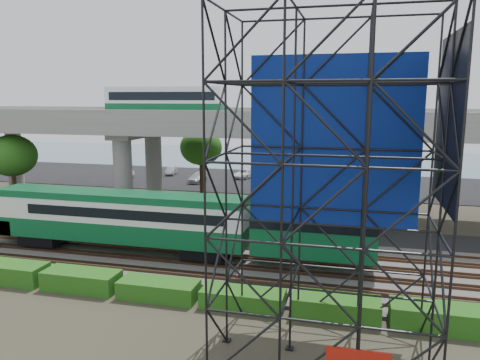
# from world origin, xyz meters

# --- Properties ---
(ground) EXTENTS (140.00, 140.00, 0.00)m
(ground) POSITION_xyz_m (0.00, 0.00, 0.00)
(ground) COLOR #474233
(ground) RESTS_ON ground
(ballast_bed) EXTENTS (90.00, 12.00, 0.20)m
(ballast_bed) POSITION_xyz_m (0.00, 2.00, 0.10)
(ballast_bed) COLOR slate
(ballast_bed) RESTS_ON ground
(service_road) EXTENTS (90.00, 5.00, 0.08)m
(service_road) POSITION_xyz_m (0.00, 10.50, 0.04)
(service_road) COLOR black
(service_road) RESTS_ON ground
(parking_lot) EXTENTS (90.00, 18.00, 0.08)m
(parking_lot) POSITION_xyz_m (0.00, 34.00, 0.04)
(parking_lot) COLOR black
(parking_lot) RESTS_ON ground
(harbor_water) EXTENTS (140.00, 40.00, 0.03)m
(harbor_water) POSITION_xyz_m (0.00, 56.00, 0.01)
(harbor_water) COLOR slate
(harbor_water) RESTS_ON ground
(rail_tracks) EXTENTS (90.00, 9.52, 0.16)m
(rail_tracks) POSITION_xyz_m (0.00, 2.00, 0.28)
(rail_tracks) COLOR #472D1E
(rail_tracks) RESTS_ON ballast_bed
(commuter_train) EXTENTS (29.30, 3.06, 4.30)m
(commuter_train) POSITION_xyz_m (-2.63, 2.00, 2.88)
(commuter_train) COLOR black
(commuter_train) RESTS_ON rail_tracks
(overpass) EXTENTS (80.00, 12.00, 12.40)m
(overpass) POSITION_xyz_m (-0.50, 16.00, 8.21)
(overpass) COLOR #9E9B93
(overpass) RESTS_ON ground
(scaffold_tower) EXTENTS (9.36, 6.36, 15.00)m
(scaffold_tower) POSITION_xyz_m (10.63, -7.98, 7.47)
(scaffold_tower) COLOR black
(scaffold_tower) RESTS_ON ground
(hedge_strip) EXTENTS (34.60, 1.80, 1.20)m
(hedge_strip) POSITION_xyz_m (1.01, -4.30, 0.56)
(hedge_strip) COLOR #1B5112
(hedge_strip) RESTS_ON ground
(trees) EXTENTS (40.94, 16.94, 7.69)m
(trees) POSITION_xyz_m (-4.67, 16.17, 5.57)
(trees) COLOR #382314
(trees) RESTS_ON ground
(suv) EXTENTS (5.58, 3.70, 1.42)m
(suv) POSITION_xyz_m (-9.85, 11.41, 0.79)
(suv) COLOR black
(suv) RESTS_ON service_road
(parked_cars) EXTENTS (38.33, 9.67, 1.30)m
(parked_cars) POSITION_xyz_m (0.97, 33.44, 0.70)
(parked_cars) COLOR white
(parked_cars) RESTS_ON parking_lot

